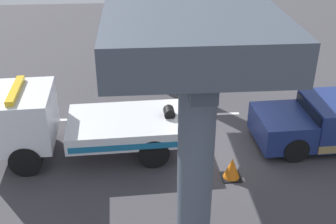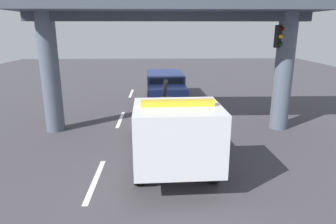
% 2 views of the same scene
% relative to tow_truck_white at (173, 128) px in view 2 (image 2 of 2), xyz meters
% --- Properties ---
extents(ground_plane, '(60.00, 40.00, 0.10)m').
position_rel_tow_truck_white_xyz_m(ground_plane, '(-4.92, -0.03, -1.25)').
color(ground_plane, '#423F44').
extents(lane_stripe_west, '(2.60, 0.16, 0.01)m').
position_rel_tow_truck_white_xyz_m(lane_stripe_west, '(-10.92, -2.30, -1.20)').
color(lane_stripe_west, silver).
rests_on(lane_stripe_west, ground).
extents(lane_stripe_mid, '(2.60, 0.16, 0.01)m').
position_rel_tow_truck_white_xyz_m(lane_stripe_mid, '(-4.92, -2.30, -1.20)').
color(lane_stripe_mid, silver).
rests_on(lane_stripe_mid, ground).
extents(lane_stripe_east, '(2.60, 0.16, 0.01)m').
position_rel_tow_truck_white_xyz_m(lane_stripe_east, '(1.08, -2.30, -1.20)').
color(lane_stripe_east, silver).
rests_on(lane_stripe_east, ground).
extents(tow_truck_white, '(7.29, 2.62, 2.46)m').
position_rel_tow_truck_white_xyz_m(tow_truck_white, '(0.00, 0.00, 0.00)').
color(tow_truck_white, white).
rests_on(tow_truck_white, ground).
extents(towed_van_green, '(5.28, 2.39, 1.58)m').
position_rel_tow_truck_white_xyz_m(towed_van_green, '(-9.11, -0.03, -0.42)').
color(towed_van_green, navy).
rests_on(towed_van_green, ground).
extents(overpass_structure, '(3.60, 11.75, 5.70)m').
position_rel_tow_truck_white_xyz_m(overpass_structure, '(-3.47, -0.03, 3.68)').
color(overpass_structure, '#4C5666').
rests_on(overpass_structure, ground).
extents(traffic_light_near, '(0.39, 0.32, 4.39)m').
position_rel_tow_truck_white_xyz_m(traffic_light_near, '(-3.40, 4.49, 1.99)').
color(traffic_light_near, '#515456').
rests_on(traffic_light_near, ground).
extents(traffic_cone_orange, '(0.58, 0.58, 0.69)m').
position_rel_tow_truck_white_xyz_m(traffic_cone_orange, '(-5.07, 1.74, -0.87)').
color(traffic_cone_orange, orange).
rests_on(traffic_cone_orange, ground).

